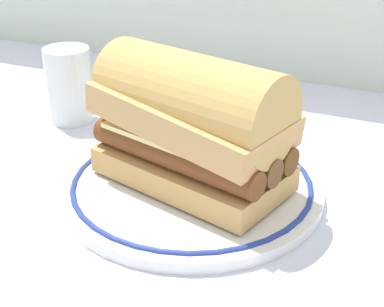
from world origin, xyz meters
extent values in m
plane|color=silver|center=(0.00, 0.00, 0.00)|extent=(1.50, 1.50, 0.00)
cylinder|color=white|center=(-0.02, 0.02, 0.01)|extent=(0.27, 0.27, 0.01)
torus|color=navy|center=(-0.02, 0.02, 0.01)|extent=(0.25, 0.25, 0.01)
cube|color=tan|center=(-0.02, 0.02, 0.03)|extent=(0.21, 0.15, 0.03)
cylinder|color=brown|center=(-0.03, -0.01, 0.05)|extent=(0.19, 0.08, 0.03)
cylinder|color=brown|center=(-0.02, 0.02, 0.05)|extent=(0.19, 0.08, 0.03)
cylinder|color=brown|center=(-0.01, 0.05, 0.05)|extent=(0.19, 0.08, 0.03)
cube|color=#EAD67A|center=(-0.02, 0.02, 0.07)|extent=(0.18, 0.13, 0.01)
cube|color=tan|center=(-0.02, 0.02, 0.09)|extent=(0.21, 0.15, 0.05)
cylinder|color=tan|center=(-0.02, 0.02, 0.10)|extent=(0.21, 0.13, 0.09)
cylinder|color=silver|center=(-0.24, 0.13, 0.05)|extent=(0.06, 0.06, 0.10)
cylinder|color=gold|center=(-0.24, 0.13, 0.02)|extent=(0.05, 0.05, 0.05)
camera|label=1|loc=(0.18, -0.44, 0.30)|focal=52.85mm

